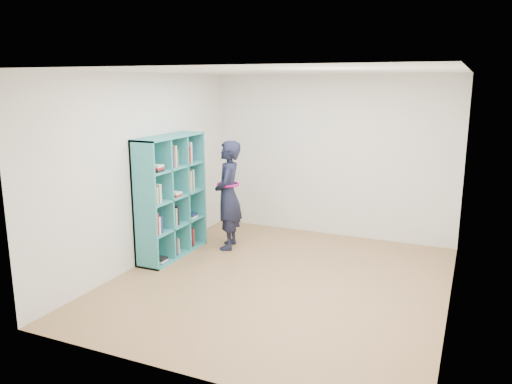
% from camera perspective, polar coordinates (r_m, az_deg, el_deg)
% --- Properties ---
extents(floor, '(4.50, 4.50, 0.00)m').
position_cam_1_polar(floor, '(6.43, 2.74, -10.20)').
color(floor, olive).
rests_on(floor, ground).
extents(ceiling, '(4.50, 4.50, 0.00)m').
position_cam_1_polar(ceiling, '(5.93, 3.01, 13.65)').
color(ceiling, white).
rests_on(ceiling, wall_back).
extents(wall_left, '(0.02, 4.50, 2.60)m').
position_cam_1_polar(wall_left, '(7.00, -12.60, 2.51)').
color(wall_left, silver).
rests_on(wall_left, floor).
extents(wall_right, '(0.02, 4.50, 2.60)m').
position_cam_1_polar(wall_right, '(5.66, 22.10, -0.46)').
color(wall_right, silver).
rests_on(wall_right, floor).
extents(wall_back, '(4.00, 0.02, 2.60)m').
position_cam_1_polar(wall_back, '(8.16, 8.58, 4.06)').
color(wall_back, silver).
rests_on(wall_back, floor).
extents(wall_front, '(4.00, 0.02, 2.60)m').
position_cam_1_polar(wall_front, '(4.09, -8.61, -4.43)').
color(wall_front, silver).
rests_on(wall_front, floor).
extents(bookshelf, '(0.38, 1.31, 1.75)m').
position_cam_1_polar(bookshelf, '(7.25, -9.88, -0.68)').
color(bookshelf, '#28767C').
rests_on(bookshelf, floor).
extents(person, '(0.56, 0.69, 1.64)m').
position_cam_1_polar(person, '(7.46, -3.20, -0.36)').
color(person, black).
rests_on(person, floor).
extents(smartphone, '(0.04, 0.10, 0.13)m').
position_cam_1_polar(smartphone, '(7.53, -4.10, 0.58)').
color(smartphone, silver).
rests_on(smartphone, person).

